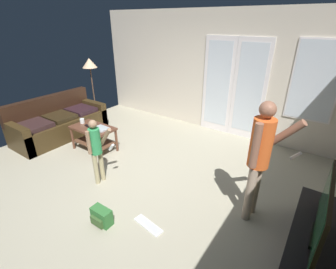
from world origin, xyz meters
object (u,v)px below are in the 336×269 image
Objects in this scene: loose_keyboard at (148,225)px; floor_lamp at (90,66)px; person_adult at (260,153)px; backpack at (101,217)px; person_child at (96,146)px; leather_couch at (59,123)px; flat_screen_tv at (323,213)px; coffee_table at (93,134)px; laptop_closed at (101,129)px; tv_stand at (309,251)px; cup_near_edge at (82,121)px; tv_remote_black at (88,126)px.

floor_lamp is at bearing 148.49° from loose_keyboard.
backpack is (-1.56, -1.28, -0.87)m from person_adult.
person_adult is 5.70× the size of backpack.
floor_lamp is (-2.44, 1.97, 0.72)m from person_child.
leather_couch is 5.23m from flat_screen_tv.
leather_couch reaches higher than loose_keyboard.
laptop_closed is at bearing 8.34° from coffee_table.
tv_stand reaches higher than backpack.
backpack is at bearing -149.45° from loose_keyboard.
coffee_table is at bearing -169.09° from laptop_closed.
tv_stand is 1.52× the size of flat_screen_tv.
cup_near_edge is at bearing 146.85° from backpack.
person_adult reaches higher than flat_screen_tv.
person_adult is at bearing 15.92° from person_child.
tv_remote_black is at bearing 144.64° from backpack.
floor_lamp is 2.10m from tv_remote_black.
person_child reaches higher than loose_keyboard.
person_child is (0.95, -0.68, 0.29)m from coffee_table.
tv_stand is at bearing 4.39° from tv_remote_black.
laptop_closed is at bearing 172.98° from tv_stand.
person_adult is 1.04× the size of floor_lamp.
coffee_table is at bearing 28.08° from tv_remote_black.
person_child is 3.60× the size of laptop_closed.
loose_keyboard is at bearing -12.33° from tv_remote_black.
floor_lamp is at bearing 146.37° from tv_remote_black.
coffee_table is 0.56× the size of floor_lamp.
person_child is at bearing -41.58° from laptop_closed.
leather_couch is at bearing -171.75° from tv_remote_black.
floor_lamp reaches higher than cup_near_edge.
coffee_table is (1.20, 0.00, 0.06)m from leather_couch.
flat_screen_tv reaches higher than laptop_closed.
floor_lamp is 5.50× the size of backpack.
person_child is 1.11m from backpack.
tv_stand is at bearing -5.97° from cup_near_edge.
cup_near_edge is at bearing 151.52° from person_child.
loose_keyboard is 1.48× the size of laptop_closed.
cup_near_edge is at bearing -47.76° from floor_lamp.
leather_couch is 1.18× the size of tv_stand.
loose_keyboard is (2.21, -0.99, -0.36)m from coffee_table.
tv_stand reaches higher than loose_keyboard.
flat_screen_tv reaches higher than backpack.
leather_couch is 11.96× the size of tv_remote_black.
person_child is at bearing 166.43° from loose_keyboard.
leather_couch reaches higher than coffee_table.
cup_near_edge is (-2.56, 1.00, 0.55)m from loose_keyboard.
person_adult is 5.34× the size of laptop_closed.
loose_keyboard is at bearing -23.99° from coffee_table.
leather_couch is at bearing 175.24° from tv_stand.
person_adult is 1.71m from loose_keyboard.
laptop_closed is 1.81× the size of tv_remote_black.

